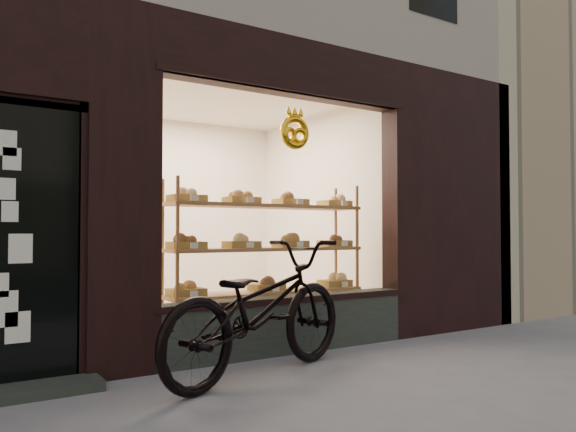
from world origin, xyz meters
TOP-DOWN VIEW (x-y plane):
  - ground at (0.00, 0.00)m, footprint 90.00×90.00m
  - neighbor_right at (9.60, 5.50)m, footprint 12.00×7.00m
  - display_shelf at (0.45, 2.55)m, footprint 2.20×0.45m
  - bicycle at (-0.26, 1.47)m, footprint 2.24×1.36m

SIDE VIEW (x-z plane):
  - ground at x=0.00m, z-range 0.00..0.00m
  - bicycle at x=-0.26m, z-range 0.00..1.11m
  - display_shelf at x=0.45m, z-range 0.02..1.72m
  - neighbor_right at x=9.60m, z-range 0.00..9.00m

